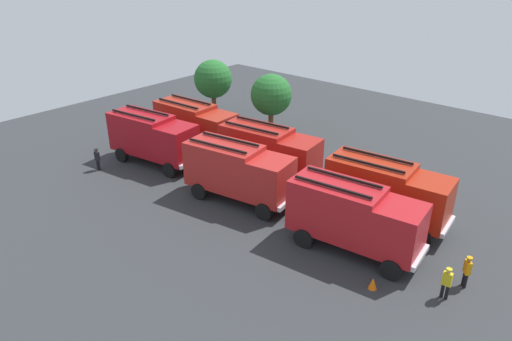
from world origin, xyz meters
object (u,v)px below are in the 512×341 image
object	(u,v)px
fire_truck_5	(387,190)
traffic_cone_0	(373,283)
fire_truck_3	(195,124)
firefighter_0	(97,158)
tree_0	(213,79)
fire_truck_2	(354,215)
fire_truck_1	(238,170)
firefighter_1	(467,270)
firefighter_2	(447,282)
fire_truck_0	(152,136)
tree_1	(271,95)
fire_truck_4	(269,151)

from	to	relation	value
fire_truck_5	traffic_cone_0	bearing A→B (deg)	-73.03
fire_truck_5	fire_truck_3	bearing A→B (deg)	172.71
firefighter_0	tree_0	xyz separation A→B (m)	(-2.22, 14.05, 2.79)
fire_truck_2	tree_0	xyz separation A→B (m)	(-21.51, 10.68, 1.57)
fire_truck_1	fire_truck_3	world-z (taller)	same
tree_0	firefighter_1	bearing A→B (deg)	-19.71
firefighter_2	tree_0	world-z (taller)	tree_0
fire_truck_1	tree_0	xyz separation A→B (m)	(-13.13, 10.62, 1.57)
fire_truck_0	fire_truck_2	bearing A→B (deg)	-8.45
fire_truck_3	firefighter_2	xyz separation A→B (m)	(22.16, -4.64, -1.22)
fire_truck_0	fire_truck_5	bearing A→B (deg)	3.99
tree_0	traffic_cone_0	world-z (taller)	tree_0
fire_truck_5	tree_1	world-z (taller)	tree_1
fire_truck_0	fire_truck_4	xyz separation A→B (m)	(8.30, 3.62, 0.00)
firefighter_0	firefighter_2	xyz separation A→B (m)	(24.61, 2.82, -0.00)
fire_truck_5	firefighter_0	size ratio (longest dim) A/B	4.41
fire_truck_1	firefighter_2	xyz separation A→B (m)	(13.69, -0.61, -1.22)
fire_truck_0	firefighter_0	world-z (taller)	fire_truck_0
tree_1	firefighter_1	bearing A→B (deg)	-25.46
fire_truck_0	firefighter_0	xyz separation A→B (m)	(-2.08, -3.54, -1.21)
firefighter_1	fire_truck_3	bearing A→B (deg)	134.62
traffic_cone_0	tree_0	bearing A→B (deg)	151.90
firefighter_0	tree_1	bearing A→B (deg)	163.79
tree_0	fire_truck_3	bearing A→B (deg)	-54.73
fire_truck_3	tree_0	distance (m)	8.23
fire_truck_3	tree_1	bearing A→B (deg)	64.20
firefighter_1	tree_1	xyz separation A→B (m)	(-19.95, 9.50, 2.70)
fire_truck_2	tree_0	world-z (taller)	tree_0
tree_0	fire_truck_4	bearing A→B (deg)	-28.69
fire_truck_3	tree_1	xyz separation A→B (m)	(2.62, 6.33, 1.49)
fire_truck_2	firefighter_0	world-z (taller)	fire_truck_2
fire_truck_1	fire_truck_2	bearing A→B (deg)	-9.45
tree_1	tree_0	bearing A→B (deg)	177.97
fire_truck_3	fire_truck_5	size ratio (longest dim) A/B	0.99
fire_truck_5	firefighter_2	world-z (taller)	fire_truck_5
fire_truck_1	tree_1	bearing A→B (deg)	110.38
firefighter_2	traffic_cone_0	size ratio (longest dim) A/B	2.78
tree_0	fire_truck_5	bearing A→B (deg)	-17.84
fire_truck_5	firefighter_2	size ratio (longest dim) A/B	4.43
fire_truck_5	firefighter_1	xyz separation A→B (m)	(5.78, -2.85, -1.21)
firefighter_2	fire_truck_2	bearing A→B (deg)	80.09
firefighter_0	fire_truck_4	bearing A→B (deg)	128.56
fire_truck_4	fire_truck_5	bearing A→B (deg)	-7.16
fire_truck_3	firefighter_0	xyz separation A→B (m)	(-2.44, -7.46, -1.21)
fire_truck_1	firefighter_0	size ratio (longest dim) A/B	4.46
fire_truck_5	fire_truck_2	bearing A→B (deg)	-95.31
fire_truck_2	fire_truck_5	world-z (taller)	same
fire_truck_5	firefighter_1	bearing A→B (deg)	-32.52
firefighter_0	firefighter_1	distance (m)	25.38
fire_truck_0	fire_truck_1	bearing A→B (deg)	-8.59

